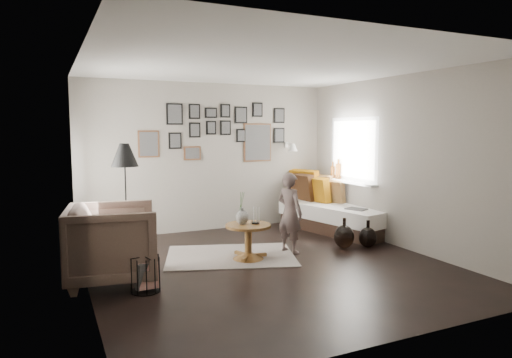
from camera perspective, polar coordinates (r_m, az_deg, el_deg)
name	(u,v)px	position (r m, az deg, el deg)	size (l,w,h in m)	color
ground	(268,265)	(6.15, 1.56, -10.73)	(4.80, 4.80, 0.00)	black
wall_back	(208,157)	(8.12, -5.97, 2.72)	(4.50, 4.50, 0.00)	gray
wall_front	(399,190)	(3.91, 17.43, -1.32)	(4.50, 4.50, 0.00)	gray
wall_left	(84,175)	(5.30, -20.74, 0.48)	(4.80, 4.80, 0.00)	gray
wall_right	(403,162)	(7.19, 17.89, 1.99)	(4.80, 4.80, 0.00)	gray
ceiling	(269,65)	(5.93, 1.64, 14.04)	(4.80, 4.80, 0.00)	white
door_left	(79,185)	(6.52, -21.30, -0.75)	(0.00, 2.14, 2.14)	white
window_right	(345,178)	(8.21, 11.07, 0.09)	(0.15, 1.32, 1.30)	white
gallery_wall	(224,132)	(8.18, -4.05, 5.87)	(2.74, 0.03, 1.08)	brown
wall_sconce	(292,147)	(8.50, 4.57, 3.99)	(0.18, 0.36, 0.16)	white
rug	(231,256)	(6.57, -3.19, -9.56)	(1.79, 1.25, 0.01)	silver
pedestal_table	(248,243)	(6.35, -0.97, -8.03)	(0.63, 0.63, 0.50)	brown
vase	(242,215)	(6.25, -1.73, -4.47)	(0.18, 0.18, 0.45)	black
candles	(255,216)	(6.31, -0.06, -4.59)	(0.11, 0.11, 0.23)	black
daybed	(334,212)	(8.26, 9.67, -4.09)	(1.36, 2.26, 1.04)	black
magazine_on_daybed	(356,209)	(7.71, 12.43, -3.68)	(0.23, 0.32, 0.02)	black
armchair	(113,243)	(5.66, -17.48, -7.67)	(0.99, 1.02, 0.93)	brown
armchair_cushion	(115,241)	(5.71, -17.25, -7.37)	(0.42, 0.42, 0.10)	white
floor_lamp	(125,159)	(6.57, -16.10, 2.37)	(0.37, 0.37, 1.60)	black
magazine_basket	(145,274)	(5.31, -13.65, -11.49)	(0.37, 0.37, 0.39)	black
demijohn_large	(344,237)	(7.08, 10.95, -7.08)	(0.31, 0.31, 0.46)	black
demijohn_small	(368,237)	(7.20, 13.79, -7.09)	(0.27, 0.27, 0.42)	black
child	(290,213)	(6.65, 4.25, -4.24)	(0.43, 0.28, 1.17)	#63504E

